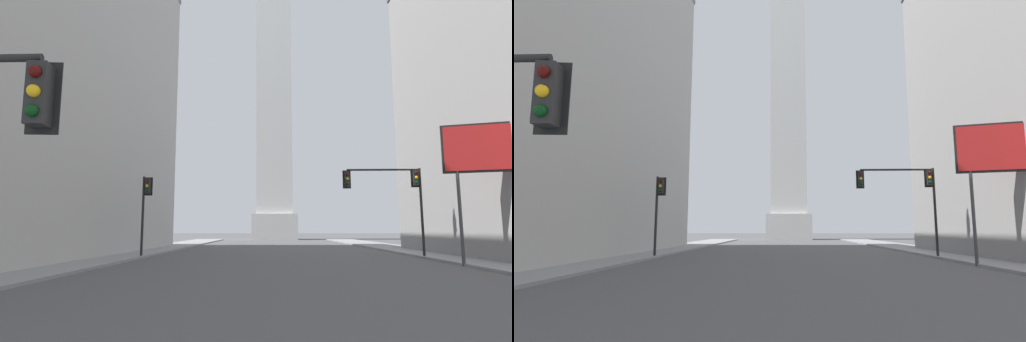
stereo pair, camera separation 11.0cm
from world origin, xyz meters
The scene contains 6 objects.
sidewalk_left centered at (-12.10, 28.51, 0.07)m, with size 5.00×95.03×0.15m, color gray.
sidewalk_right centered at (12.10, 28.51, 0.07)m, with size 5.00×95.03×0.15m, color gray.
obelisk centered at (0.00, 79.19, 33.87)m, with size 8.69×8.69×70.18m.
traffic_light_mid_right centered at (8.06, 28.59, 4.84)m, with size 5.65×0.51×6.33m.
traffic_light_mid_left centered at (-9.79, 28.16, 3.79)m, with size 0.78×0.51×5.75m.
billboard_sign centered at (11.03, 21.97, 6.16)m, with size 4.28×1.25×7.85m.
Camera 2 is at (-0.74, -0.09, 1.99)m, focal length 28.00 mm.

